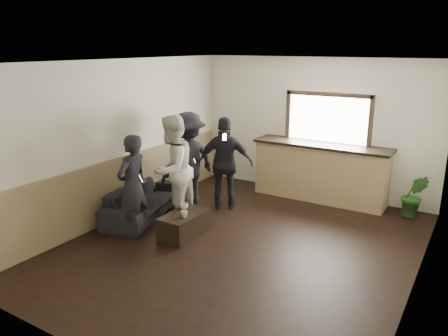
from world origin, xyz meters
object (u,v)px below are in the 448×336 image
Objects in this scene: person_a at (133,186)px; potted_plant at (414,196)px; coffee_table at (184,225)px; cup_a at (184,206)px; person_d at (225,164)px; person_b at (172,169)px; bar_counter at (321,168)px; cup_b at (184,214)px; sofa at (143,201)px; person_c at (188,161)px.

potted_plant is at bearing 129.95° from person_a.
coffee_table is 0.32m from cup_a.
cup_a is 1.34m from person_d.
potted_plant is at bearing 118.27° from person_b.
person_b is 1.11m from person_d.
bar_counter is 3.07m from person_b.
bar_counter is 24.97× the size of cup_b.
potted_plant is 3.47m from person_d.
cup_a is at bearing 127.47° from cup_b.
sofa reaches higher than cup_a.
person_d is at bearing 149.80° from person_b.
sofa is at bearing -147.91° from person_a.
cup_a is 0.71m from person_b.
coffee_table is at bearing -120.90° from sofa.
sofa is at bearing 171.78° from cup_a.
person_b reaches higher than person_d.
potted_plant is (3.06, 2.83, 0.21)m from coffee_table.
potted_plant is (3.18, 2.66, -0.03)m from cup_a.
person_c is at bearing 179.60° from person_a.
person_d is at bearing 160.14° from person_a.
person_d is at bearing 93.34° from coffee_table.
person_d is at bearing -156.01° from potted_plant.
potted_plant is at bearing 42.79° from coffee_table.
person_c is at bearing -2.67° from person_d.
person_c reaches higher than person_d.
bar_counter is at bearing 137.93° from person_b.
person_b is (-0.64, 0.53, 0.52)m from cup_b.
sofa is 1.12m from person_c.
sofa is 14.61× the size of cup_a.
person_b reaches higher than sofa.
sofa is at bearing -133.81° from bar_counter.
coffee_table is 1.07× the size of potted_plant.
bar_counter is 1.47× the size of person_c.
person_a is at bearing -137.28° from cup_a.
bar_counter is at bearing 178.53° from potted_plant.
potted_plant reaches higher than sofa.
cup_a is 1.23× the size of cup_b.
person_d reaches higher than person_a.
person_c is (-0.18, 0.71, -0.03)m from person_b.
cup_b is at bearing -50.39° from coffee_table.
coffee_table is 4.17m from potted_plant.
person_b is 1.03× the size of person_c.
bar_counter is at bearing -160.94° from person_d.
bar_counter is 1.42× the size of person_b.
cup_a is at bearing 126.04° from coffee_table.
bar_counter reaches higher than person_d.
bar_counter reaches higher than person_c.
person_c is (0.45, 0.81, 0.64)m from sofa.
bar_counter reaches higher than sofa.
potted_plant is at bearing 176.30° from person_d.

